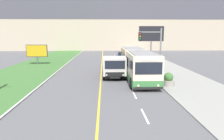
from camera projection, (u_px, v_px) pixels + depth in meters
The scene contains 10 objects.
apartment_block_background at pixel (103, 7), 63.21m from camera, with size 80.00×8.04×24.76m.
city_bus at pixel (137, 64), 23.88m from camera, with size 2.68×12.75×3.05m.
dump_truck at pixel (114, 67), 23.83m from camera, with size 2.48×6.61×2.37m.
car_distant at pixel (122, 56), 40.78m from camera, with size 1.80×4.30×1.45m.
traffic_light_mast at pixel (154, 48), 21.26m from camera, with size 2.28×0.32×5.33m.
billboard_large at pixel (151, 35), 42.45m from camera, with size 4.88×0.24×6.22m.
billboard_small at pixel (37, 51), 33.77m from camera, with size 3.24×0.24×3.09m.
planter_round_near at pixel (168, 80), 19.85m from camera, with size 1.06×1.06×1.23m.
planter_round_second at pixel (157, 72), 24.35m from camera, with size 0.98×0.98×1.13m.
planter_round_third at pixel (149, 66), 28.85m from camera, with size 0.98×0.98×1.15m.
Camera 1 is at (0.38, -4.38, 4.80)m, focal length 35.00 mm.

